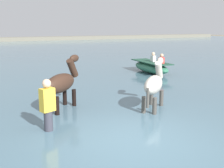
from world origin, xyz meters
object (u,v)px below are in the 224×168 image
at_px(boat_mid_outer, 151,67).
at_px(person_wading_close, 48,112).
at_px(horse_trailing_dark_bay, 62,84).
at_px(horse_lead_pinto, 154,86).

height_order(boat_mid_outer, person_wading_close, person_wading_close).
distance_m(horse_trailing_dark_bay, person_wading_close, 1.76).
relative_size(horse_lead_pinto, boat_mid_outer, 0.64).
xyz_separation_m(boat_mid_outer, person_wading_close, (-6.54, -5.94, 0.16)).
relative_size(horse_lead_pinto, horse_trailing_dark_bay, 0.96).
height_order(horse_trailing_dark_bay, boat_mid_outer, horse_trailing_dark_bay).
bearing_deg(horse_trailing_dark_bay, person_wading_close, -115.25).
bearing_deg(horse_trailing_dark_bay, boat_mid_outer, 36.94).
bearing_deg(boat_mid_outer, person_wading_close, -137.78).
relative_size(horse_trailing_dark_bay, boat_mid_outer, 0.67).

